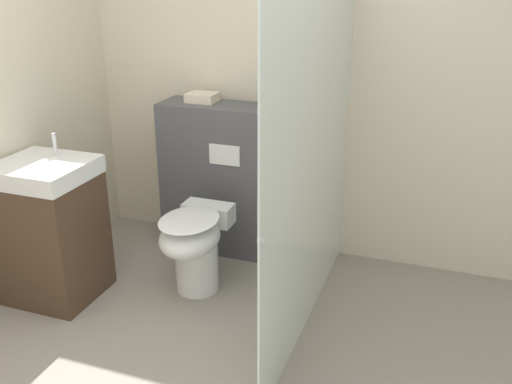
% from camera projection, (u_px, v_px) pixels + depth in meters
% --- Properties ---
extents(wall_back, '(8.00, 0.06, 2.50)m').
position_uv_depth(wall_back, '(284.00, 78.00, 3.91)').
color(wall_back, beige).
rests_on(wall_back, ground_plane).
extents(partition_panel, '(1.04, 0.32, 1.09)m').
position_uv_depth(partition_panel, '(234.00, 180.00, 4.06)').
color(partition_panel, '#4C4C51').
rests_on(partition_panel, ground_plane).
extents(shower_glass, '(0.04, 1.77, 1.92)m').
position_uv_depth(shower_glass, '(313.00, 167.00, 3.07)').
color(shower_glass, silver).
rests_on(shower_glass, ground_plane).
extents(toilet, '(0.36, 0.59, 0.54)m').
position_uv_depth(toilet, '(194.00, 244.00, 3.60)').
color(toilet, white).
rests_on(toilet, ground_plane).
extents(sink_vanity, '(0.54, 0.51, 1.03)m').
position_uv_depth(sink_vanity, '(51.00, 230.00, 3.52)').
color(sink_vanity, '#473323').
rests_on(sink_vanity, ground_plane).
extents(hair_drier, '(0.21, 0.07, 0.14)m').
position_uv_depth(hair_drier, '(280.00, 93.00, 3.75)').
color(hair_drier, black).
rests_on(hair_drier, partition_panel).
extents(folded_towel, '(0.20, 0.17, 0.06)m').
position_uv_depth(folded_towel, '(202.00, 97.00, 3.95)').
color(folded_towel, beige).
rests_on(folded_towel, partition_panel).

